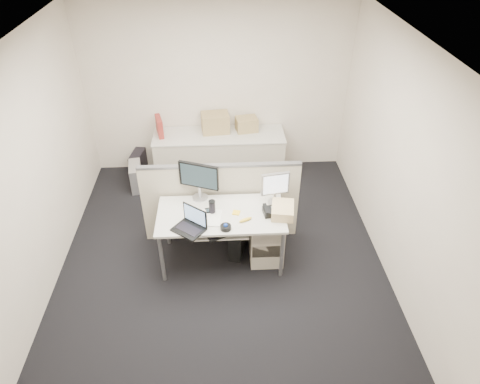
{
  "coord_description": "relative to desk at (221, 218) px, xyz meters",
  "views": [
    {
      "loc": [
        0.02,
        -3.93,
        3.88
      ],
      "look_at": [
        0.23,
        0.15,
        0.93
      ],
      "focal_mm": 32.0,
      "sensor_mm": 36.0,
      "label": 1
    }
  ],
  "objects": [
    {
      "name": "pc_tower_desk",
      "position": [
        0.2,
        0.11,
        -0.48
      ],
      "size": [
        0.26,
        0.43,
        0.37
      ],
      "primitive_type": "cube",
      "rotation": [
        0.0,
        0.0,
        -0.26
      ],
      "color": "black",
      "rests_on": "floor"
    },
    {
      "name": "wall_back",
      "position": [
        0.0,
        2.25,
        0.69
      ],
      "size": [
        4.0,
        0.02,
        2.7
      ],
      "primitive_type": "cube",
      "color": "beige",
      "rests_on": "ground"
    },
    {
      "name": "monitor_main",
      "position": [
        -0.25,
        0.32,
        0.31
      ],
      "size": [
        0.53,
        0.36,
        0.5
      ],
      "primitive_type": "cube",
      "rotation": [
        0.0,
        0.0,
        -0.37
      ],
      "color": "black",
      "rests_on": "desk"
    },
    {
      "name": "trackball",
      "position": [
        0.05,
        -0.28,
        0.09
      ],
      "size": [
        0.14,
        0.14,
        0.05
      ],
      "primitive_type": "cylinder",
      "rotation": [
        0.0,
        0.0,
        0.09
      ],
      "color": "black",
      "rests_on": "desk"
    },
    {
      "name": "laptop",
      "position": [
        -0.37,
        -0.28,
        0.19
      ],
      "size": [
        0.42,
        0.41,
        0.25
      ],
      "primitive_type": "cube",
      "rotation": [
        0.0,
        0.0,
        -0.67
      ],
      "color": "black",
      "rests_on": "desk"
    },
    {
      "name": "desk_phone",
      "position": [
        0.6,
        -0.03,
        0.1
      ],
      "size": [
        0.23,
        0.19,
        0.07
      ],
      "primitive_type": "cube",
      "rotation": [
        0.0,
        0.0,
        0.13
      ],
      "color": "black",
      "rests_on": "desk"
    },
    {
      "name": "sticky_pad",
      "position": [
        0.18,
        0.0,
        0.07
      ],
      "size": [
        0.1,
        0.1,
        0.01
      ],
      "primitive_type": "cube",
      "rotation": [
        0.0,
        0.0,
        -0.25
      ],
      "color": "yellow",
      "rests_on": "desk"
    },
    {
      "name": "wall_front",
      "position": [
        0.0,
        -2.25,
        0.69
      ],
      "size": [
        4.0,
        0.02,
        2.7
      ],
      "primitive_type": "cube",
      "color": "beige",
      "rests_on": "ground"
    },
    {
      "name": "keyboard",
      "position": [
        0.05,
        -0.22,
        -0.02
      ],
      "size": [
        0.49,
        0.34,
        0.03
      ],
      "primitive_type": "cube",
      "rotation": [
        0.0,
        0.0,
        0.43
      ],
      "color": "black",
      "rests_on": "keyboard_tray"
    },
    {
      "name": "monitor_small",
      "position": [
        0.65,
        0.18,
        0.27
      ],
      "size": [
        0.36,
        0.23,
        0.42
      ],
      "primitive_type": "cube",
      "rotation": [
        0.0,
        0.0,
        0.17
      ],
      "color": "#B7B7BC",
      "rests_on": "desk"
    },
    {
      "name": "pc_tower_spare_silver",
      "position": [
        -1.3,
        1.65,
        -0.46
      ],
      "size": [
        0.24,
        0.45,
        0.4
      ],
      "primitive_type": "cube",
      "rotation": [
        0.0,
        0.0,
        0.16
      ],
      "color": "#B7B7BC",
      "rests_on": "floor"
    },
    {
      "name": "keyboard_tray",
      "position": [
        0.0,
        -0.18,
        -0.04
      ],
      "size": [
        0.62,
        0.32,
        0.02
      ],
      "primitive_type": "cube",
      "color": "beige",
      "rests_on": "desk"
    },
    {
      "name": "cardboard_box_left",
      "position": [
        -0.05,
        2.05,
        0.21
      ],
      "size": [
        0.45,
        0.36,
        0.31
      ],
      "primitive_type": "cube",
      "rotation": [
        0.0,
        0.0,
        0.11
      ],
      "color": "tan",
      "rests_on": "back_counter"
    },
    {
      "name": "cardboard_box_right",
      "position": [
        0.43,
        2.05,
        0.17
      ],
      "size": [
        0.36,
        0.3,
        0.23
      ],
      "primitive_type": "cube",
      "rotation": [
        0.0,
        0.0,
        0.17
      ],
      "color": "tan",
      "rests_on": "back_counter"
    },
    {
      "name": "drawer_pedestal",
      "position": [
        0.55,
        0.05,
        -0.34
      ],
      "size": [
        0.4,
        0.55,
        0.65
      ],
      "primitive_type": "cube",
      "color": "beige",
      "rests_on": "floor"
    },
    {
      "name": "back_counter",
      "position": [
        0.0,
        1.93,
        -0.3
      ],
      "size": [
        2.0,
        0.6,
        0.72
      ],
      "primitive_type": "cube",
      "color": "beige",
      "rests_on": "floor"
    },
    {
      "name": "cellphone",
      "position": [
        -0.15,
        0.05,
        0.07
      ],
      "size": [
        0.08,
        0.11,
        0.01
      ],
      "primitive_type": "cube",
      "rotation": [
        0.0,
        0.0,
        0.3
      ],
      "color": "black",
      "rests_on": "desk"
    },
    {
      "name": "travel_mug",
      "position": [
        -0.1,
        0.02,
        0.15
      ],
      "size": [
        0.08,
        0.08,
        0.16
      ],
      "primitive_type": "cylinder",
      "rotation": [
        0.0,
        0.0,
        -0.03
      ],
      "color": "black",
      "rests_on": "desk"
    },
    {
      "name": "pc_tower_spare_dark",
      "position": [
        -1.32,
        2.03,
        -0.47
      ],
      "size": [
        0.23,
        0.44,
        0.39
      ],
      "primitive_type": "cube",
      "rotation": [
        0.0,
        0.0,
        -0.17
      ],
      "color": "black",
      "rests_on": "floor"
    },
    {
      "name": "desk",
      "position": [
        0.0,
        0.0,
        0.0
      ],
      "size": [
        1.5,
        0.75,
        0.73
      ],
      "color": "beige",
      "rests_on": "floor"
    },
    {
      "name": "paper_stack",
      "position": [
        -0.12,
        -0.08,
        0.07
      ],
      "size": [
        0.27,
        0.33,
        0.01
      ],
      "primitive_type": "cube",
      "rotation": [
        0.0,
        0.0,
        -0.1
      ],
      "color": "white",
      "rests_on": "desk"
    },
    {
      "name": "wall_left",
      "position": [
        -2.0,
        0.0,
        0.69
      ],
      "size": [
        0.02,
        4.5,
        2.7
      ],
      "primitive_type": "cube",
      "color": "beige",
      "rests_on": "ground"
    },
    {
      "name": "floor",
      "position": [
        0.0,
        0.0,
        -0.67
      ],
      "size": [
        4.0,
        4.5,
        0.01
      ],
      "primitive_type": "cube",
      "color": "black",
      "rests_on": "ground"
    },
    {
      "name": "banana",
      "position": [
        0.28,
        -0.15,
        0.08
      ],
      "size": [
        0.17,
        0.11,
        0.04
      ],
      "primitive_type": "ellipsoid",
      "rotation": [
        0.0,
        0.0,
        0.45
      ],
      "color": "gold",
      "rests_on": "desk"
    },
    {
      "name": "ceiling",
      "position": [
        0.0,
        0.0,
        2.04
      ],
      "size": [
        4.0,
        4.5,
        0.01
      ],
      "primitive_type": "cube",
      "color": "white",
      "rests_on": "ground"
    },
    {
      "name": "red_binder",
      "position": [
        -0.9,
        1.98,
        0.21
      ],
      "size": [
        0.15,
        0.33,
        0.3
      ],
      "primitive_type": "cube",
      "rotation": [
        0.0,
        0.0,
        0.24
      ],
      "color": "maroon",
      "rests_on": "back_counter"
    },
    {
      "name": "manila_folders",
      "position": [
        0.72,
        -0.05,
        0.13
      ],
      "size": [
        0.3,
        0.36,
        0.12
      ],
      "primitive_type": "cube",
      "rotation": [
        0.0,
        0.0,
        -0.16
      ],
      "color": "tan",
      "rests_on": "desk"
    },
    {
      "name": "cubicle_partition",
      "position": [
        0.0,
        0.45,
        -0.11
      ],
      "size": [
        2.0,
        0.06,
        1.1
      ],
      "primitive_type": "cube",
      "color": "#B5AA96",
      "rests_on": "floor"
    },
    {
      "name": "wall_right",
      "position": [
        2.0,
        0.0,
        0.69
      ],
      "size": [
        0.02,
        4.5,
        2.7
      ],
      "primitive_type": "cube",
      "color": "beige",
      "rests_on": "ground"
    }
  ]
}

